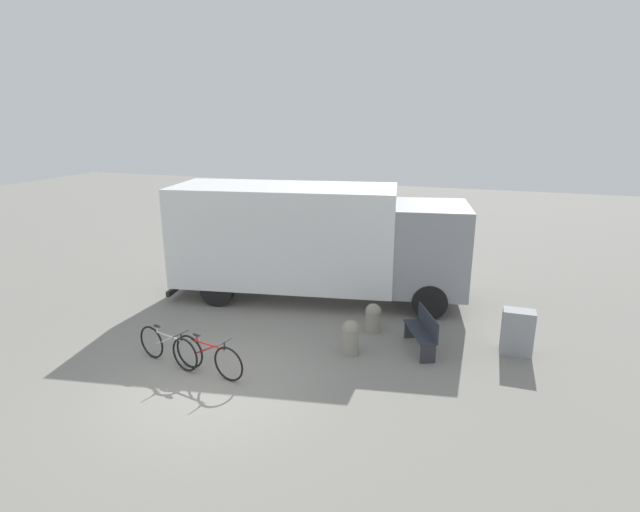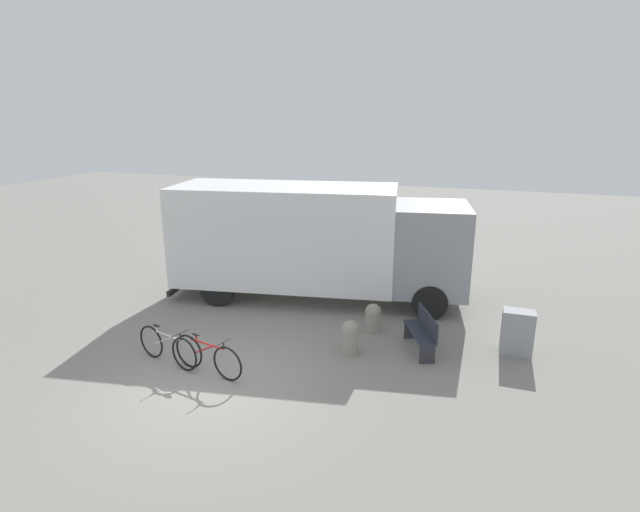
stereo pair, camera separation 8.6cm
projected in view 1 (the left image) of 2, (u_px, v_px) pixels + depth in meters
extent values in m
plane|color=gray|center=(209.00, 387.00, 10.06)|extent=(60.00, 60.00, 0.00)
cube|color=white|center=(285.00, 234.00, 14.58)|extent=(6.69, 3.53, 2.84)
cube|color=gray|center=(430.00, 247.00, 14.01)|extent=(2.36, 2.71, 2.41)
cube|color=black|center=(185.00, 282.00, 15.52)|extent=(0.49, 2.37, 0.16)
cylinder|color=black|center=(426.00, 276.00, 15.38)|extent=(0.98, 0.43, 0.95)
cylinder|color=black|center=(429.00, 301.00, 13.30)|extent=(0.98, 0.43, 0.95)
cylinder|color=black|center=(241.00, 267.00, 16.28)|extent=(0.98, 0.43, 0.95)
cylinder|color=black|center=(217.00, 290.00, 14.19)|extent=(0.98, 0.43, 0.95)
cube|color=#282D38|center=(420.00, 332.00, 11.50)|extent=(0.95, 1.44, 0.04)
cube|color=#282D38|center=(428.00, 322.00, 11.46)|extent=(0.62, 1.29, 0.48)
cube|color=#2D2D33|center=(428.00, 354.00, 10.94)|extent=(0.33, 0.19, 0.44)
cube|color=#2D2D33|center=(411.00, 329.00, 12.19)|extent=(0.33, 0.19, 0.44)
torus|color=black|center=(152.00, 342.00, 11.15)|extent=(0.74, 0.24, 0.76)
torus|color=black|center=(185.00, 355.00, 10.57)|extent=(0.74, 0.24, 0.76)
cylinder|color=silver|center=(167.00, 335.00, 10.78)|extent=(0.90, 0.27, 0.04)
cylinder|color=silver|center=(165.00, 341.00, 10.86)|extent=(0.60, 0.19, 0.35)
cylinder|color=silver|center=(157.00, 330.00, 10.92)|extent=(0.03, 0.03, 0.13)
ellipsoid|color=black|center=(157.00, 326.00, 10.89)|extent=(0.24, 0.14, 0.05)
cylinder|color=black|center=(181.00, 337.00, 10.51)|extent=(0.03, 0.03, 0.16)
cylinder|color=black|center=(181.00, 334.00, 10.49)|extent=(0.14, 0.43, 0.02)
torus|color=black|center=(190.00, 351.00, 10.71)|extent=(0.75, 0.20, 0.76)
torus|color=black|center=(228.00, 364.00, 10.18)|extent=(0.75, 0.20, 0.76)
cylinder|color=red|center=(208.00, 344.00, 10.36)|extent=(0.91, 0.23, 0.04)
cylinder|color=red|center=(205.00, 350.00, 10.44)|extent=(0.61, 0.16, 0.35)
cylinder|color=red|center=(197.00, 338.00, 10.49)|extent=(0.03, 0.03, 0.13)
ellipsoid|color=black|center=(197.00, 335.00, 10.47)|extent=(0.23, 0.13, 0.05)
cylinder|color=black|center=(224.00, 346.00, 10.11)|extent=(0.03, 0.03, 0.16)
cylinder|color=black|center=(224.00, 342.00, 10.09)|extent=(0.12, 0.44, 0.02)
cylinder|color=gray|center=(351.00, 341.00, 11.36)|extent=(0.37, 0.37, 0.62)
sphere|color=gray|center=(351.00, 328.00, 11.27)|extent=(0.39, 0.39, 0.39)
cylinder|color=gray|center=(373.00, 321.00, 12.54)|extent=(0.38, 0.38, 0.54)
sphere|color=gray|center=(373.00, 311.00, 12.46)|extent=(0.40, 0.40, 0.40)
cube|color=gray|center=(517.00, 332.00, 11.32)|extent=(0.70, 0.43, 1.05)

